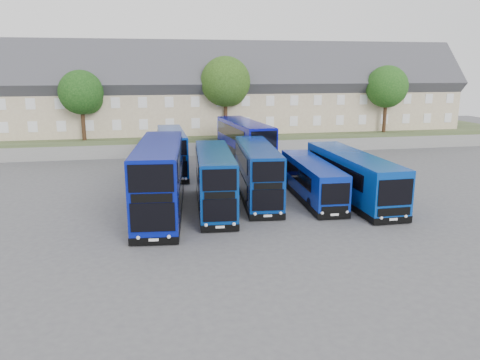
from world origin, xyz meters
The scene contains 15 objects.
ground centered at (0.00, 0.00, 0.00)m, with size 120.00×120.00×0.00m, color #4A4A50.
retaining_wall centered at (0.00, 24.00, 0.75)m, with size 70.00×0.40×1.50m, color slate.
earth_bank centered at (0.00, 34.00, 1.00)m, with size 80.00×20.00×2.00m, color #414E2C.
terrace_row centered at (3.00, 30.00, 6.60)m, with size 60.00×10.40×11.20m.
dd_front_left centered at (-6.31, 2.33, 2.40)m, with size 4.00×12.49×4.89m.
dd_front_mid centered at (-2.52, 2.85, 2.02)m, with size 3.18×10.54×4.13m.
dd_front_right centered at (0.96, 4.47, 2.04)m, with size 3.35×10.61×4.15m.
dd_rear_left centered at (-4.86, 15.28, 1.97)m, with size 2.40×10.15×4.02m.
dd_rear_right centered at (2.31, 15.93, 2.30)m, with size 3.76×11.94×4.67m.
coach_east_a centered at (5.11, 4.02, 1.43)m, with size 2.76×10.81×2.93m.
coach_east_b centered at (8.10, 3.42, 1.71)m, with size 2.81×12.79×3.49m.
tree_west centered at (-13.85, 25.10, 7.05)m, with size 4.80×4.80×7.65m.
tree_mid centered at (2.15, 25.60, 8.07)m, with size 5.76×5.76×9.18m.
tree_east centered at (22.15, 25.10, 7.39)m, with size 5.12×5.12×8.16m.
tree_far centered at (28.15, 32.10, 7.73)m, with size 5.44×5.44×8.67m.
Camera 1 is at (-6.86, -28.92, 9.76)m, focal length 35.00 mm.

